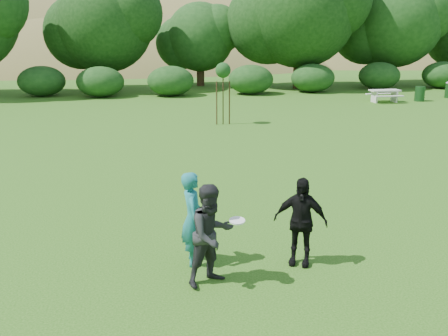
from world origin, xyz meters
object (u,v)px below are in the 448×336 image
(player_black, at_px, (300,221))
(trash_can_near, at_px, (420,94))
(player_grey, at_px, (212,235))
(sapling, at_px, (223,72))
(picnic_table, at_px, (385,94))
(player_teal, at_px, (193,218))

(player_black, bearing_deg, trash_can_near, 80.46)
(player_grey, distance_m, sapling, 15.23)
(player_grey, relative_size, picnic_table, 1.00)
(player_black, relative_size, sapling, 0.60)
(trash_can_near, bearing_deg, sapling, -157.20)
(sapling, relative_size, picnic_table, 1.58)
(trash_can_near, relative_size, sapling, 0.32)
(player_black, height_order, trash_can_near, player_black)
(player_teal, xyz_separation_m, sapling, (3.00, 14.07, 1.52))
(player_grey, height_order, player_black, player_grey)
(player_teal, relative_size, sapling, 0.63)
(player_grey, xyz_separation_m, player_black, (1.74, 0.45, -0.05))
(sapling, distance_m, picnic_table, 12.35)
(player_teal, height_order, player_grey, player_grey)
(player_teal, distance_m, player_black, 2.01)
(player_grey, height_order, trash_can_near, player_grey)
(picnic_table, bearing_deg, player_grey, -123.85)
(player_grey, bearing_deg, trash_can_near, 24.64)
(player_grey, distance_m, player_black, 1.80)
(player_black, xyz_separation_m, sapling, (1.02, 14.45, 1.56))
(picnic_table, bearing_deg, player_teal, -125.42)
(trash_can_near, bearing_deg, player_grey, -128.09)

